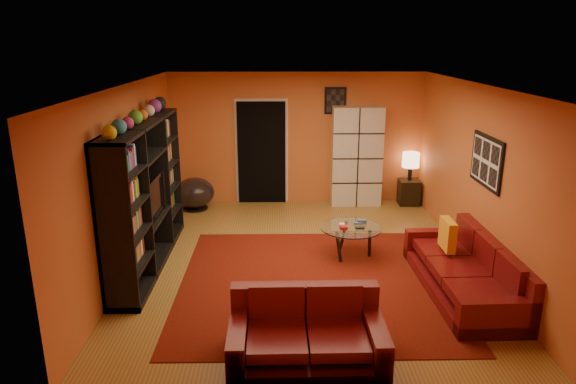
{
  "coord_description": "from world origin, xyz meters",
  "views": [
    {
      "loc": [
        -0.36,
        -7.07,
        3.2
      ],
      "look_at": [
        -0.23,
        0.1,
        1.06
      ],
      "focal_mm": 32.0,
      "sensor_mm": 36.0,
      "label": 1
    }
  ],
  "objects_px": {
    "loveseat": "(306,333)",
    "table_lamp": "(411,161)",
    "tv": "(149,199)",
    "entertainment_unit": "(146,195)",
    "storage_cabinet": "(356,156)",
    "coffee_table": "(351,230)",
    "side_table": "(409,192)",
    "sofa": "(470,272)",
    "bowl_chair": "(195,193)"
  },
  "relations": [
    {
      "from": "loveseat",
      "to": "table_lamp",
      "type": "relative_size",
      "value": 2.84
    },
    {
      "from": "tv",
      "to": "loveseat",
      "type": "distance_m",
      "value": 3.28
    },
    {
      "from": "entertainment_unit",
      "to": "storage_cabinet",
      "type": "bearing_deg",
      "value": 39.05
    },
    {
      "from": "coffee_table",
      "to": "storage_cabinet",
      "type": "distance_m",
      "value": 2.72
    },
    {
      "from": "loveseat",
      "to": "side_table",
      "type": "height_order",
      "value": "loveseat"
    },
    {
      "from": "loveseat",
      "to": "storage_cabinet",
      "type": "relative_size",
      "value": 0.81
    },
    {
      "from": "sofa",
      "to": "storage_cabinet",
      "type": "relative_size",
      "value": 1.2
    },
    {
      "from": "sofa",
      "to": "loveseat",
      "type": "relative_size",
      "value": 1.48
    },
    {
      "from": "sofa",
      "to": "loveseat",
      "type": "xyz_separation_m",
      "value": [
        -2.23,
        -1.42,
        0.0
      ]
    },
    {
      "from": "coffee_table",
      "to": "side_table",
      "type": "distance_m",
      "value": 2.99
    },
    {
      "from": "storage_cabinet",
      "to": "bowl_chair",
      "type": "height_order",
      "value": "storage_cabinet"
    },
    {
      "from": "entertainment_unit",
      "to": "side_table",
      "type": "height_order",
      "value": "entertainment_unit"
    },
    {
      "from": "storage_cabinet",
      "to": "side_table",
      "type": "distance_m",
      "value": 1.3
    },
    {
      "from": "entertainment_unit",
      "to": "tv",
      "type": "relative_size",
      "value": 2.94
    },
    {
      "from": "tv",
      "to": "side_table",
      "type": "distance_m",
      "value": 5.33
    },
    {
      "from": "table_lamp",
      "to": "side_table",
      "type": "bearing_deg",
      "value": 90.0
    },
    {
      "from": "coffee_table",
      "to": "tv",
      "type": "bearing_deg",
      "value": -175.73
    },
    {
      "from": "entertainment_unit",
      "to": "coffee_table",
      "type": "relative_size",
      "value": 3.23
    },
    {
      "from": "entertainment_unit",
      "to": "bowl_chair",
      "type": "relative_size",
      "value": 3.91
    },
    {
      "from": "tv",
      "to": "sofa",
      "type": "bearing_deg",
      "value": -102.33
    },
    {
      "from": "loveseat",
      "to": "coffee_table",
      "type": "bearing_deg",
      "value": -18.05
    },
    {
      "from": "sofa",
      "to": "table_lamp",
      "type": "distance_m",
      "value": 3.8
    },
    {
      "from": "coffee_table",
      "to": "table_lamp",
      "type": "height_order",
      "value": "table_lamp"
    },
    {
      "from": "tv",
      "to": "table_lamp",
      "type": "relative_size",
      "value": 1.82
    },
    {
      "from": "tv",
      "to": "side_table",
      "type": "relative_size",
      "value": 2.04
    },
    {
      "from": "tv",
      "to": "storage_cabinet",
      "type": "relative_size",
      "value": 0.52
    },
    {
      "from": "coffee_table",
      "to": "bowl_chair",
      "type": "distance_m",
      "value": 3.58
    },
    {
      "from": "coffee_table",
      "to": "loveseat",
      "type": "bearing_deg",
      "value": -107.42
    },
    {
      "from": "coffee_table",
      "to": "bowl_chair",
      "type": "height_order",
      "value": "bowl_chair"
    },
    {
      "from": "loveseat",
      "to": "storage_cabinet",
      "type": "distance_m",
      "value": 5.41
    },
    {
      "from": "coffee_table",
      "to": "storage_cabinet",
      "type": "height_order",
      "value": "storage_cabinet"
    },
    {
      "from": "tv",
      "to": "coffee_table",
      "type": "relative_size",
      "value": 1.1
    },
    {
      "from": "loveseat",
      "to": "coffee_table",
      "type": "relative_size",
      "value": 1.71
    },
    {
      "from": "loveseat",
      "to": "table_lamp",
      "type": "distance_m",
      "value": 5.7
    },
    {
      "from": "storage_cabinet",
      "to": "sofa",
      "type": "bearing_deg",
      "value": -75.86
    },
    {
      "from": "bowl_chair",
      "to": "tv",
      "type": "bearing_deg",
      "value": -95.06
    },
    {
      "from": "loveseat",
      "to": "bowl_chair",
      "type": "distance_m",
      "value": 5.27
    },
    {
      "from": "entertainment_unit",
      "to": "storage_cabinet",
      "type": "distance_m",
      "value": 4.45
    },
    {
      "from": "loveseat",
      "to": "bowl_chair",
      "type": "relative_size",
      "value": 2.07
    },
    {
      "from": "side_table",
      "to": "coffee_table",
      "type": "bearing_deg",
      "value": -120.59
    },
    {
      "from": "side_table",
      "to": "table_lamp",
      "type": "height_order",
      "value": "table_lamp"
    },
    {
      "from": "bowl_chair",
      "to": "coffee_table",
      "type": "bearing_deg",
      "value": -40.41
    },
    {
      "from": "entertainment_unit",
      "to": "storage_cabinet",
      "type": "relative_size",
      "value": 1.53
    },
    {
      "from": "sofa",
      "to": "side_table",
      "type": "relative_size",
      "value": 4.71
    },
    {
      "from": "tv",
      "to": "entertainment_unit",
      "type": "bearing_deg",
      "value": 49.0
    },
    {
      "from": "tv",
      "to": "bowl_chair",
      "type": "relative_size",
      "value": 1.33
    },
    {
      "from": "tv",
      "to": "storage_cabinet",
      "type": "distance_m",
      "value": 4.43
    },
    {
      "from": "loveseat",
      "to": "side_table",
      "type": "distance_m",
      "value": 5.67
    },
    {
      "from": "tv",
      "to": "side_table",
      "type": "height_order",
      "value": "tv"
    },
    {
      "from": "storage_cabinet",
      "to": "table_lamp",
      "type": "xyz_separation_m",
      "value": [
        1.07,
        -0.05,
        -0.08
      ]
    }
  ]
}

